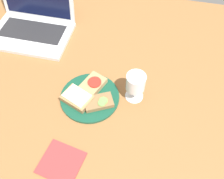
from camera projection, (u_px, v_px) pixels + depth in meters
The scene contains 8 objects.
wooden_table at pixel (94, 98), 97.25cm from camera, with size 140.00×140.00×3.00cm, color brown.
plate at pixel (90, 97), 95.03cm from camera, with size 22.47×22.47×1.01cm, color #144733.
sandwich_with_cucumber at pixel (99, 102), 91.96cm from camera, with size 12.15×10.29×2.29cm.
sandwich_with_tomato at pixel (93, 85), 96.26cm from camera, with size 10.30×12.17×2.99cm.
sandwich_with_cheese at pixel (77, 98), 92.59cm from camera, with size 12.86×11.14×3.06cm.
wine_glass at pixel (136, 83), 89.18cm from camera, with size 7.05×7.05×12.12cm.
laptop at pixel (33, 22), 114.23cm from camera, with size 35.80×27.64×22.73cm.
napkin at pixel (61, 162), 80.59cm from camera, with size 13.09×12.33×0.40cm, color #B23333.
Camera 1 is at (18.64, -51.10, 82.47)cm, focal length 40.00 mm.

